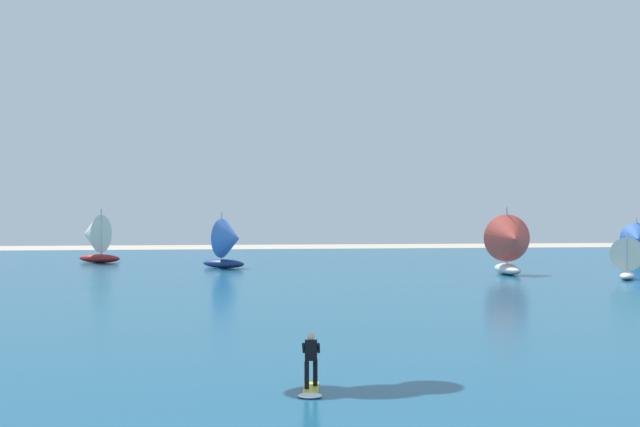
{
  "coord_description": "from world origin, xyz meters",
  "views": [
    {
      "loc": [
        -2.74,
        -3.23,
        5.46
      ],
      "look_at": [
        -0.2,
        21.04,
        5.29
      ],
      "focal_mm": 42.51,
      "sensor_mm": 36.0,
      "label": 1
    }
  ],
  "objects_px": {
    "kitesurfer": "(311,370)",
    "sailboat_trailing": "(229,243)",
    "sailboat_anchored_offshore": "(94,238)",
    "sailboat_leading": "(637,242)",
    "sailboat_far_right": "(628,257)",
    "sailboat_mid_left": "(510,244)"
  },
  "relations": [
    {
      "from": "kitesurfer",
      "to": "sailboat_trailing",
      "type": "xyz_separation_m",
      "value": [
        -3.08,
        45.78,
        1.67
      ]
    },
    {
      "from": "kitesurfer",
      "to": "sailboat_leading",
      "type": "distance_m",
      "value": 61.13
    },
    {
      "from": "sailboat_leading",
      "to": "sailboat_mid_left",
      "type": "xyz_separation_m",
      "value": [
        -17.38,
        -12.22,
        0.48
      ]
    },
    {
      "from": "sailboat_anchored_offshore",
      "to": "sailboat_mid_left",
      "type": "xyz_separation_m",
      "value": [
        35.89,
        -17.7,
        0.07
      ]
    },
    {
      "from": "sailboat_trailing",
      "to": "sailboat_mid_left",
      "type": "xyz_separation_m",
      "value": [
        22.52,
        -9.23,
        0.22
      ]
    },
    {
      "from": "sailboat_leading",
      "to": "kitesurfer",
      "type": "bearing_deg",
      "value": -127.05
    },
    {
      "from": "sailboat_leading",
      "to": "sailboat_far_right",
      "type": "relative_size",
      "value": 1.23
    },
    {
      "from": "sailboat_far_right",
      "to": "sailboat_anchored_offshore",
      "type": "bearing_deg",
      "value": 153.37
    },
    {
      "from": "kitesurfer",
      "to": "sailboat_far_right",
      "type": "relative_size",
      "value": 0.56
    },
    {
      "from": "sailboat_anchored_offshore",
      "to": "sailboat_leading",
      "type": "bearing_deg",
      "value": -5.87
    },
    {
      "from": "sailboat_trailing",
      "to": "sailboat_anchored_offshore",
      "type": "relative_size",
      "value": 0.94
    },
    {
      "from": "kitesurfer",
      "to": "sailboat_mid_left",
      "type": "distance_m",
      "value": 41.45
    },
    {
      "from": "kitesurfer",
      "to": "sailboat_anchored_offshore",
      "type": "height_order",
      "value": "sailboat_anchored_offshore"
    },
    {
      "from": "sailboat_leading",
      "to": "sailboat_mid_left",
      "type": "relative_size",
      "value": 0.81
    },
    {
      "from": "sailboat_trailing",
      "to": "kitesurfer",
      "type": "bearing_deg",
      "value": -86.15
    },
    {
      "from": "sailboat_trailing",
      "to": "sailboat_far_right",
      "type": "distance_m",
      "value": 33.03
    },
    {
      "from": "kitesurfer",
      "to": "sailboat_anchored_offshore",
      "type": "relative_size",
      "value": 0.38
    },
    {
      "from": "sailboat_mid_left",
      "to": "sailboat_far_right",
      "type": "bearing_deg",
      "value": -28.38
    },
    {
      "from": "sailboat_far_right",
      "to": "sailboat_leading",
      "type": "bearing_deg",
      "value": 59.33
    },
    {
      "from": "sailboat_far_right",
      "to": "sailboat_mid_left",
      "type": "height_order",
      "value": "sailboat_mid_left"
    },
    {
      "from": "sailboat_trailing",
      "to": "sailboat_anchored_offshore",
      "type": "distance_m",
      "value": 15.83
    },
    {
      "from": "sailboat_anchored_offshore",
      "to": "sailboat_mid_left",
      "type": "height_order",
      "value": "sailboat_mid_left"
    }
  ]
}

